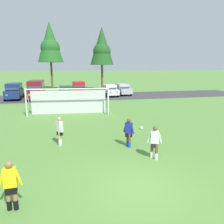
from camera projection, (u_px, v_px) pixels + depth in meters
ground_plane at (89, 111)px, 22.54m from camera, size 400.00×400.00×0.00m
parking_lot_strip at (80, 97)px, 32.63m from camera, size 52.00×8.40×0.01m
soccer_ball at (142, 128)px, 15.91m from camera, size 0.22×0.22×0.22m
soccer_goal at (69, 100)px, 20.80m from camera, size 7.57×2.64×2.57m
referee at (11, 186)px, 6.86m from camera, size 0.74×0.26×1.64m
player_striker_near at (129, 133)px, 12.31m from camera, size 0.53×0.63×1.64m
player_midfield_center at (60, 131)px, 12.64m from camera, size 0.40×0.71×1.64m
player_defender_far at (154, 143)px, 10.72m from camera, size 0.70×0.40×1.64m
parked_car_slot_far_left at (14, 91)px, 30.22m from camera, size 2.23×4.65×2.16m
parked_car_slot_left at (36, 89)px, 30.19m from camera, size 2.29×4.85×2.52m
parked_car_slot_center_left at (66, 92)px, 31.22m from camera, size 2.18×4.28×1.72m
parked_car_slot_center at (79, 89)px, 33.49m from camera, size 2.15×4.60×2.16m
parked_car_slot_center_right at (110, 90)px, 33.50m from camera, size 2.29×4.33×1.72m
parked_car_slot_right at (123, 89)px, 34.86m from camera, size 2.26×4.32×1.72m
tree_left_edge at (50, 43)px, 40.60m from camera, size 4.65×4.65×12.40m
tree_mid_left at (102, 47)px, 39.32m from camera, size 4.21×4.21×11.22m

